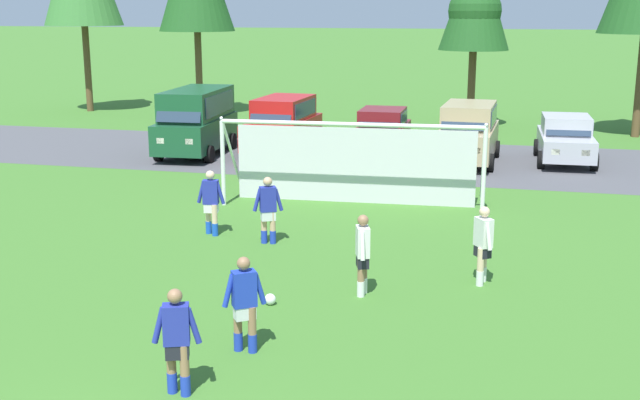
{
  "coord_description": "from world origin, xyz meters",
  "views": [
    {
      "loc": [
        4.76,
        -6.54,
        5.55
      ],
      "look_at": [
        0.56,
        10.82,
        1.21
      ],
      "focal_mm": 44.56,
      "sensor_mm": 36.0,
      "label": 1
    }
  ],
  "objects_px": {
    "player_defender_far": "(363,255)",
    "parked_car_slot_far_left": "(197,120)",
    "parked_car_slot_left": "(283,124)",
    "parked_car_slot_center_left": "(382,131)",
    "player_midfield_center": "(211,203)",
    "player_winger_left": "(483,245)",
    "player_winger_right": "(177,342)",
    "player_striker_near": "(245,305)",
    "parked_car_slot_center_right": "(566,139)",
    "soccer_ball": "(270,299)",
    "soccer_goal": "(354,160)",
    "player_trailing_back": "(268,210)",
    "parked_car_slot_center": "(468,133)"
  },
  "relations": [
    {
      "from": "player_trailing_back",
      "to": "player_striker_near",
      "type": "bearing_deg",
      "value": -76.3
    },
    {
      "from": "player_trailing_back",
      "to": "soccer_ball",
      "type": "bearing_deg",
      "value": -72.31
    },
    {
      "from": "soccer_ball",
      "to": "parked_car_slot_center_left",
      "type": "distance_m",
      "value": 16.75
    },
    {
      "from": "parked_car_slot_far_left",
      "to": "parked_car_slot_center_left",
      "type": "distance_m",
      "value": 7.2
    },
    {
      "from": "player_winger_right",
      "to": "player_winger_left",
      "type": "bearing_deg",
      "value": 55.34
    },
    {
      "from": "player_trailing_back",
      "to": "parked_car_slot_far_left",
      "type": "height_order",
      "value": "parked_car_slot_far_left"
    },
    {
      "from": "player_winger_left",
      "to": "parked_car_slot_left",
      "type": "relative_size",
      "value": 0.35
    },
    {
      "from": "player_defender_far",
      "to": "parked_car_slot_left",
      "type": "xyz_separation_m",
      "value": [
        -5.97,
        14.93,
        0.29
      ]
    },
    {
      "from": "player_defender_far",
      "to": "parked_car_slot_far_left",
      "type": "height_order",
      "value": "parked_car_slot_far_left"
    },
    {
      "from": "player_winger_left",
      "to": "parked_car_slot_center_right",
      "type": "xyz_separation_m",
      "value": [
        2.39,
        14.13,
        0.05
      ]
    },
    {
      "from": "parked_car_slot_center",
      "to": "parked_car_slot_center_right",
      "type": "height_order",
      "value": "parked_car_slot_center"
    },
    {
      "from": "soccer_goal",
      "to": "player_striker_near",
      "type": "relative_size",
      "value": 4.58
    },
    {
      "from": "player_midfield_center",
      "to": "player_trailing_back",
      "type": "bearing_deg",
      "value": -13.62
    },
    {
      "from": "player_striker_near",
      "to": "player_winger_left",
      "type": "height_order",
      "value": "same"
    },
    {
      "from": "player_defender_far",
      "to": "parked_car_slot_left",
      "type": "bearing_deg",
      "value": 111.8
    },
    {
      "from": "soccer_ball",
      "to": "player_defender_far",
      "type": "xyz_separation_m",
      "value": [
        1.61,
        0.96,
        0.71
      ]
    },
    {
      "from": "parked_car_slot_center_right",
      "to": "player_defender_far",
      "type": "bearing_deg",
      "value": -106.9
    },
    {
      "from": "player_midfield_center",
      "to": "player_winger_left",
      "type": "relative_size",
      "value": 1.0
    },
    {
      "from": "soccer_ball",
      "to": "parked_car_slot_center_right",
      "type": "height_order",
      "value": "parked_car_slot_center_right"
    },
    {
      "from": "soccer_ball",
      "to": "parked_car_slot_left",
      "type": "bearing_deg",
      "value": 105.34
    },
    {
      "from": "soccer_goal",
      "to": "player_winger_left",
      "type": "bearing_deg",
      "value": -57.25
    },
    {
      "from": "soccer_goal",
      "to": "player_striker_near",
      "type": "bearing_deg",
      "value": -88.59
    },
    {
      "from": "player_winger_right",
      "to": "parked_car_slot_left",
      "type": "height_order",
      "value": "parked_car_slot_left"
    },
    {
      "from": "player_winger_right",
      "to": "parked_car_slot_center_right",
      "type": "bearing_deg",
      "value": 72.03
    },
    {
      "from": "soccer_ball",
      "to": "parked_car_slot_center_right",
      "type": "bearing_deg",
      "value": 68.96
    },
    {
      "from": "player_striker_near",
      "to": "player_winger_right",
      "type": "xyz_separation_m",
      "value": [
        -0.47,
        -1.65,
        0.0
      ]
    },
    {
      "from": "parked_car_slot_far_left",
      "to": "parked_car_slot_left",
      "type": "height_order",
      "value": "parked_car_slot_far_left"
    },
    {
      "from": "player_striker_near",
      "to": "parked_car_slot_center_right",
      "type": "relative_size",
      "value": 0.39
    },
    {
      "from": "soccer_ball",
      "to": "player_trailing_back",
      "type": "distance_m",
      "value": 4.16
    },
    {
      "from": "player_trailing_back",
      "to": "parked_car_slot_center",
      "type": "relative_size",
      "value": 0.35
    },
    {
      "from": "player_striker_near",
      "to": "parked_car_slot_far_left",
      "type": "distance_m",
      "value": 18.52
    },
    {
      "from": "player_winger_right",
      "to": "parked_car_slot_left",
      "type": "distance_m",
      "value": 20.1
    },
    {
      "from": "soccer_goal",
      "to": "player_defender_far",
      "type": "distance_m",
      "value": 7.51
    },
    {
      "from": "parked_car_slot_far_left",
      "to": "parked_car_slot_left",
      "type": "distance_m",
      "value": 3.34
    },
    {
      "from": "player_defender_far",
      "to": "parked_car_slot_far_left",
      "type": "xyz_separation_m",
      "value": [
        -9.09,
        13.75,
        0.52
      ]
    },
    {
      "from": "player_midfield_center",
      "to": "player_winger_right",
      "type": "relative_size",
      "value": 1.0
    },
    {
      "from": "player_winger_right",
      "to": "parked_car_slot_center_left",
      "type": "relative_size",
      "value": 0.39
    },
    {
      "from": "player_midfield_center",
      "to": "player_winger_right",
      "type": "xyz_separation_m",
      "value": [
        2.61,
        -8.08,
        0.0
      ]
    },
    {
      "from": "player_winger_left",
      "to": "parked_car_slot_center",
      "type": "relative_size",
      "value": 0.35
    },
    {
      "from": "player_trailing_back",
      "to": "parked_car_slot_center_left",
      "type": "distance_m",
      "value": 12.84
    },
    {
      "from": "player_striker_near",
      "to": "player_defender_far",
      "type": "relative_size",
      "value": 1.0
    },
    {
      "from": "parked_car_slot_left",
      "to": "parked_car_slot_center_left",
      "type": "bearing_deg",
      "value": 12.55
    },
    {
      "from": "player_winger_left",
      "to": "player_winger_right",
      "type": "height_order",
      "value": "same"
    },
    {
      "from": "player_defender_far",
      "to": "player_winger_left",
      "type": "bearing_deg",
      "value": 28.38
    },
    {
      "from": "parked_car_slot_center_right",
      "to": "parked_car_slot_center_left",
      "type": "bearing_deg",
      "value": 176.57
    },
    {
      "from": "player_defender_far",
      "to": "player_trailing_back",
      "type": "xyz_separation_m",
      "value": [
        -2.86,
        2.95,
        0.0
      ]
    },
    {
      "from": "player_midfield_center",
      "to": "parked_car_slot_center",
      "type": "bearing_deg",
      "value": 63.17
    },
    {
      "from": "parked_car_slot_center",
      "to": "soccer_goal",
      "type": "bearing_deg",
      "value": -111.45
    },
    {
      "from": "soccer_goal",
      "to": "parked_car_slot_left",
      "type": "height_order",
      "value": "soccer_goal"
    },
    {
      "from": "soccer_goal",
      "to": "player_striker_near",
      "type": "distance_m",
      "value": 10.41
    }
  ]
}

